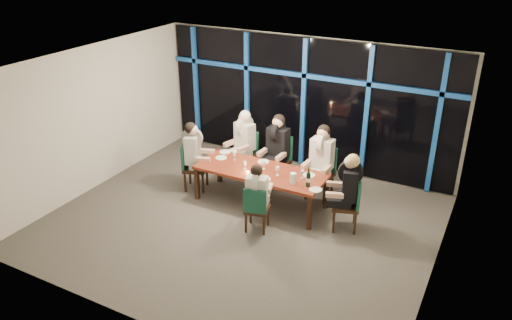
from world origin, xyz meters
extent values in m
plane|color=#59544E|center=(0.00, 0.00, 0.00)|extent=(7.00, 7.00, 0.00)
cube|color=silver|center=(0.00, 3.00, 1.50)|extent=(7.00, 0.04, 3.00)
cube|color=silver|center=(0.00, -3.00, 1.50)|extent=(7.00, 0.04, 3.00)
cube|color=silver|center=(-3.50, 0.00, 1.50)|extent=(0.04, 6.00, 3.00)
cube|color=silver|center=(3.50, 0.00, 1.50)|extent=(0.04, 6.00, 3.00)
cube|color=white|center=(0.00, 0.00, 3.00)|extent=(7.00, 6.00, 0.04)
cube|color=black|center=(0.00, 2.94, 1.50)|extent=(6.86, 0.04, 2.94)
cube|color=#14489D|center=(-2.90, 2.89, 1.50)|extent=(0.10, 0.10, 2.94)
cube|color=#14489D|center=(-1.45, 2.89, 1.50)|extent=(0.10, 0.10, 2.94)
cube|color=#14489D|center=(0.00, 2.89, 1.50)|extent=(0.10, 0.10, 2.94)
cube|color=#14489D|center=(1.45, 2.89, 1.50)|extent=(0.10, 0.10, 2.94)
cube|color=#14489D|center=(2.90, 2.89, 1.50)|extent=(0.10, 0.10, 2.94)
cube|color=#14489D|center=(0.00, 2.89, 2.16)|extent=(6.86, 0.10, 0.10)
cube|color=#FF2D14|center=(1.10, 3.25, 2.15)|extent=(0.60, 0.05, 0.35)
cube|color=maroon|center=(0.00, 0.80, 0.72)|extent=(2.60, 1.00, 0.06)
cube|color=#321C10|center=(-1.24, 0.36, 0.34)|extent=(0.08, 0.08, 0.69)
cube|color=#321C10|center=(1.24, 0.36, 0.34)|extent=(0.08, 0.08, 0.69)
cube|color=#321C10|center=(-1.24, 1.24, 0.34)|extent=(0.08, 0.08, 0.69)
cube|color=#321C10|center=(1.24, 1.24, 0.34)|extent=(0.08, 0.08, 0.69)
cube|color=black|center=(-0.92, 1.75, 0.48)|extent=(0.60, 0.60, 0.06)
cube|color=#19523D|center=(-0.86, 1.95, 0.78)|extent=(0.48, 0.18, 0.54)
cube|color=black|center=(-1.16, 1.61, 0.23)|extent=(0.05, 0.05, 0.45)
cube|color=black|center=(-0.79, 1.51, 0.23)|extent=(0.05, 0.05, 0.45)
cube|color=black|center=(-1.06, 1.98, 0.23)|extent=(0.05, 0.05, 0.45)
cube|color=black|center=(-0.68, 1.88, 0.23)|extent=(0.05, 0.05, 0.45)
cube|color=black|center=(-0.09, 1.71, 0.50)|extent=(0.54, 0.54, 0.07)
cube|color=#19523D|center=(-0.07, 1.93, 0.80)|extent=(0.51, 0.09, 0.56)
cube|color=black|center=(-0.30, 1.52, 0.23)|extent=(0.05, 0.05, 0.47)
cube|color=black|center=(0.10, 1.50, 0.23)|extent=(0.05, 0.05, 0.47)
cube|color=black|center=(-0.27, 1.92, 0.23)|extent=(0.05, 0.05, 0.47)
cube|color=black|center=(0.13, 1.90, 0.23)|extent=(0.05, 0.05, 0.47)
cube|color=black|center=(0.96, 1.58, 0.50)|extent=(0.52, 0.52, 0.07)
cube|color=#19523D|center=(0.97, 1.80, 0.80)|extent=(0.50, 0.07, 0.56)
cube|color=black|center=(0.75, 1.38, 0.23)|extent=(0.05, 0.05, 0.47)
cube|color=black|center=(1.15, 1.37, 0.23)|extent=(0.05, 0.05, 0.47)
cube|color=black|center=(0.77, 1.79, 0.23)|extent=(0.05, 0.05, 0.47)
cube|color=black|center=(1.17, 1.77, 0.23)|extent=(0.05, 0.05, 0.47)
cube|color=black|center=(-1.51, 0.73, 0.48)|extent=(0.61, 0.61, 0.06)
cube|color=#19523D|center=(-1.71, 0.66, 0.76)|extent=(0.21, 0.47, 0.53)
cube|color=black|center=(-1.27, 0.61, 0.22)|extent=(0.05, 0.05, 0.44)
cube|color=black|center=(-1.40, 0.97, 0.22)|extent=(0.05, 0.05, 0.44)
cube|color=black|center=(-1.63, 0.48, 0.22)|extent=(0.05, 0.05, 0.44)
cube|color=black|center=(-1.76, 0.84, 0.22)|extent=(0.05, 0.05, 0.44)
cube|color=black|center=(1.80, 0.70, 0.48)|extent=(0.60, 0.60, 0.06)
cube|color=#19523D|center=(2.00, 0.77, 0.76)|extent=(0.20, 0.47, 0.53)
cube|color=black|center=(1.56, 0.82, 0.22)|extent=(0.05, 0.05, 0.45)
cube|color=black|center=(1.68, 0.46, 0.22)|extent=(0.05, 0.05, 0.45)
cube|color=black|center=(1.92, 0.95, 0.22)|extent=(0.05, 0.05, 0.45)
cube|color=black|center=(2.04, 0.59, 0.22)|extent=(0.05, 0.05, 0.45)
cube|color=black|center=(0.38, -0.08, 0.42)|extent=(0.51, 0.51, 0.06)
cube|color=#19523D|center=(0.43, -0.26, 0.68)|extent=(0.42, 0.15, 0.47)
cube|color=black|center=(0.51, 0.13, 0.20)|extent=(0.05, 0.05, 0.40)
cube|color=black|center=(0.18, 0.04, 0.20)|extent=(0.05, 0.05, 0.40)
cube|color=black|center=(0.59, -0.20, 0.20)|extent=(0.05, 0.05, 0.40)
cube|color=black|center=(0.26, -0.29, 0.20)|extent=(0.05, 0.05, 0.40)
cube|color=silver|center=(-0.96, 1.62, 0.59)|extent=(0.49, 0.54, 0.15)
cube|color=silver|center=(-0.91, 1.79, 0.95)|extent=(0.48, 0.36, 0.60)
cylinder|color=silver|center=(-0.91, 1.79, 1.18)|extent=(0.22, 0.46, 0.45)
sphere|color=tan|center=(-0.92, 1.77, 1.38)|extent=(0.23, 0.23, 0.23)
sphere|color=silver|center=(-0.90, 1.81, 1.41)|extent=(0.25, 0.25, 0.25)
cube|color=tan|center=(-1.19, 1.60, 0.79)|extent=(0.17, 0.33, 0.09)
cube|color=tan|center=(-0.77, 1.48, 0.79)|extent=(0.17, 0.33, 0.09)
cube|color=black|center=(-0.09, 1.58, 0.61)|extent=(0.43, 0.50, 0.16)
cube|color=black|center=(-0.08, 1.75, 0.98)|extent=(0.46, 0.30, 0.63)
cylinder|color=black|center=(-0.08, 1.75, 1.23)|extent=(0.14, 0.48, 0.47)
sphere|color=tan|center=(-0.08, 1.73, 1.43)|extent=(0.23, 0.23, 0.23)
sphere|color=black|center=(-0.08, 1.78, 1.46)|extent=(0.26, 0.26, 0.26)
cube|color=tan|center=(-0.32, 1.50, 0.79)|extent=(0.11, 0.34, 0.09)
cube|color=tan|center=(0.12, 1.47, 0.79)|extent=(0.11, 0.34, 0.09)
cube|color=silver|center=(0.95, 1.44, 0.61)|extent=(0.42, 0.48, 0.16)
cube|color=silver|center=(0.96, 1.62, 0.98)|extent=(0.46, 0.28, 0.62)
cylinder|color=silver|center=(0.96, 1.62, 1.23)|extent=(0.13, 0.47, 0.47)
sphere|color=tan|center=(0.96, 1.60, 1.43)|extent=(0.23, 0.23, 0.23)
sphere|color=black|center=(0.96, 1.64, 1.46)|extent=(0.26, 0.26, 0.26)
cube|color=tan|center=(0.73, 1.36, 0.79)|extent=(0.10, 0.34, 0.09)
cube|color=tan|center=(1.17, 1.35, 0.79)|extent=(0.10, 0.34, 0.09)
cube|color=black|center=(-1.39, 0.77, 0.58)|extent=(0.55, 0.51, 0.15)
cube|color=black|center=(-1.55, 0.71, 0.93)|extent=(0.38, 0.48, 0.59)
cylinder|color=black|center=(-1.55, 0.71, 1.16)|extent=(0.45, 0.25, 0.44)
sphere|color=tan|center=(-1.53, 0.72, 1.35)|extent=(0.22, 0.22, 0.22)
sphere|color=black|center=(-1.57, 0.71, 1.39)|extent=(0.24, 0.24, 0.24)
cube|color=tan|center=(-1.24, 0.60, 0.79)|extent=(0.33, 0.19, 0.08)
cube|color=tan|center=(-1.38, 1.00, 0.79)|extent=(0.33, 0.19, 0.08)
cube|color=black|center=(1.68, 0.66, 0.58)|extent=(0.54, 0.50, 0.15)
cube|color=black|center=(1.84, 0.72, 0.93)|extent=(0.38, 0.48, 0.59)
cylinder|color=black|center=(1.84, 0.72, 1.17)|extent=(0.46, 0.24, 0.45)
sphere|color=tan|center=(1.82, 0.71, 1.36)|extent=(0.22, 0.22, 0.22)
sphere|color=tan|center=(1.86, 0.73, 1.39)|extent=(0.24, 0.24, 0.24)
cube|color=tan|center=(1.53, 0.84, 0.79)|extent=(0.33, 0.18, 0.08)
cube|color=tan|center=(1.66, 0.44, 0.79)|extent=(0.33, 0.18, 0.08)
cube|color=silver|center=(0.36, 0.03, 0.52)|extent=(0.42, 0.47, 0.13)
cube|color=silver|center=(0.39, -0.12, 0.83)|extent=(0.42, 0.31, 0.53)
cylinder|color=silver|center=(0.39, -0.12, 1.04)|extent=(0.19, 0.41, 0.40)
sphere|color=tan|center=(0.39, -0.10, 1.21)|extent=(0.20, 0.20, 0.20)
sphere|color=black|center=(0.40, -0.13, 1.24)|extent=(0.22, 0.22, 0.22)
cube|color=tan|center=(0.52, 0.15, 0.79)|extent=(0.14, 0.29, 0.08)
cube|color=tan|center=(0.16, 0.06, 0.79)|extent=(0.14, 0.29, 0.08)
cylinder|color=white|center=(-1.07, 1.21, 0.76)|extent=(0.24, 0.24, 0.01)
cylinder|color=white|center=(-0.12, 1.15, 0.76)|extent=(0.24, 0.24, 0.01)
cylinder|color=white|center=(0.94, 1.02, 0.76)|extent=(0.24, 0.24, 0.01)
cylinder|color=white|center=(-0.99, 0.92, 0.76)|extent=(0.24, 0.24, 0.01)
cylinder|color=white|center=(1.27, 0.53, 0.76)|extent=(0.24, 0.24, 0.01)
cylinder|color=white|center=(0.25, 0.46, 0.76)|extent=(0.24, 0.24, 0.01)
cylinder|color=black|center=(1.09, 0.60, 0.88)|extent=(0.08, 0.08, 0.27)
cylinder|color=black|center=(1.09, 0.60, 1.07)|extent=(0.03, 0.03, 0.10)
cylinder|color=silver|center=(1.09, 0.60, 0.88)|extent=(0.08, 0.08, 0.08)
cylinder|color=white|center=(0.79, 0.58, 0.86)|extent=(0.12, 0.12, 0.21)
cylinder|color=white|center=(0.86, 0.58, 0.88)|extent=(0.02, 0.02, 0.15)
cylinder|color=#F5A649|center=(-0.17, 0.57, 0.77)|extent=(0.05, 0.05, 0.03)
cylinder|color=silver|center=(-0.30, 0.70, 0.75)|extent=(0.06, 0.06, 0.01)
cylinder|color=silver|center=(-0.30, 0.70, 0.80)|extent=(0.01, 0.01, 0.09)
cylinder|color=silver|center=(-0.30, 0.70, 0.88)|extent=(0.06, 0.06, 0.06)
cylinder|color=silver|center=(0.03, 0.87, 0.75)|extent=(0.06, 0.06, 0.01)
cylinder|color=silver|center=(0.03, 0.87, 0.80)|extent=(0.01, 0.01, 0.10)
cylinder|color=silver|center=(0.03, 0.87, 0.88)|extent=(0.06, 0.06, 0.07)
cylinder|color=silver|center=(0.39, 0.74, 0.75)|extent=(0.07, 0.07, 0.01)
cylinder|color=silver|center=(0.39, 0.74, 0.81)|extent=(0.01, 0.01, 0.11)
cylinder|color=silver|center=(0.39, 0.74, 0.90)|extent=(0.07, 0.07, 0.07)
cylinder|color=silver|center=(-0.69, 0.97, 0.75)|extent=(0.06, 0.06, 0.01)
cylinder|color=silver|center=(-0.69, 0.97, 0.81)|extent=(0.01, 0.01, 0.10)
cylinder|color=silver|center=(-0.69, 0.97, 0.89)|extent=(0.07, 0.07, 0.07)
cylinder|color=silver|center=(0.86, 0.86, 0.75)|extent=(0.06, 0.06, 0.01)
cylinder|color=silver|center=(0.86, 0.86, 0.80)|extent=(0.01, 0.01, 0.09)
cylinder|color=silver|center=(0.86, 0.86, 0.88)|extent=(0.06, 0.06, 0.06)
camera|label=1|loc=(4.05, -7.07, 5.08)|focal=35.00mm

